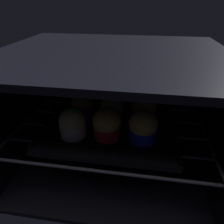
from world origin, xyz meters
TOP-DOWN VIEW (x-y plane):
  - oven_cavity at (0.00, 26.25)cm, footprint 59.00×47.00cm
  - oven_rack at (0.00, 22.00)cm, footprint 54.80×42.00cm
  - baking_tray at (0.00, 22.76)cm, footprint 36.25×36.25cm
  - muffin_row0_col0 at (-8.99, 13.19)cm, footprint 6.99×6.99cm
  - muffin_row0_col1 at (0.01, 13.74)cm, footprint 7.27×7.27cm
  - muffin_row0_col2 at (9.21, 13.86)cm, footprint 7.20×7.20cm
  - muffin_row1_col0 at (-9.01, 22.86)cm, footprint 6.99×6.99cm
  - muffin_row1_col1 at (0.02, 22.94)cm, footprint 7.42×7.42cm
  - muffin_row1_col2 at (9.25, 22.83)cm, footprint 7.19×7.19cm
  - muffin_row2_col0 at (-9.47, 32.42)cm, footprint 7.58×7.58cm
  - muffin_row2_col1 at (0.25, 32.20)cm, footprint 7.58×7.58cm
  - muffin_row2_col2 at (9.63, 32.05)cm, footprint 6.99×6.99cm

SIDE VIEW (x-z plane):
  - oven_rack at x=0.00cm, z-range 13.20..14.00cm
  - baking_tray at x=0.00cm, z-range 13.58..15.78cm
  - oven_cavity at x=0.00cm, z-range -1.50..35.50cm
  - muffin_row1_col0 at x=-9.01cm, z-range 14.62..22.42cm
  - muffin_row1_col1 at x=0.02cm, z-range 14.58..22.71cm
  - muffin_row0_col0 at x=-8.99cm, z-range 14.52..22.97cm
  - muffin_row2_col2 at x=9.63cm, z-range 14.85..22.79cm
  - muffin_row2_col0 at x=-9.47cm, z-range 14.82..23.05cm
  - muffin_row2_col1 at x=0.25cm, z-range 14.81..23.15cm
  - muffin_row0_col1 at x=0.01cm, z-range 14.76..23.38cm
  - muffin_row1_col2 at x=9.25cm, z-range 14.86..23.37cm
  - muffin_row0_col2 at x=9.21cm, z-range 14.84..23.39cm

